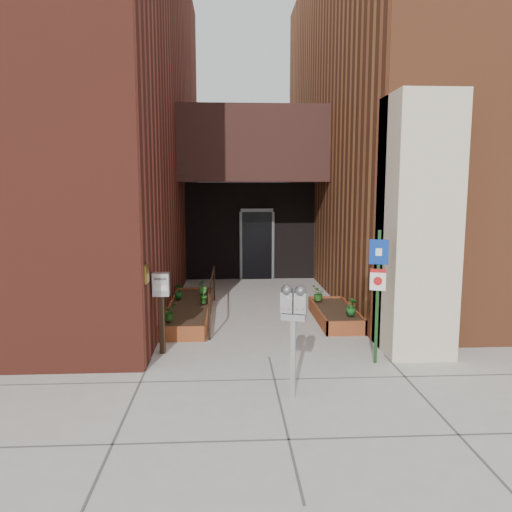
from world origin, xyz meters
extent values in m
plane|color=#9E9991|center=(0.00, 0.00, 0.00)|extent=(80.00, 80.00, 0.00)
cube|color=maroon|center=(-6.00, 6.70, 5.00)|extent=(8.00, 14.60, 10.00)
cube|color=brown|center=(6.00, 7.15, 5.00)|extent=(8.00, 13.70, 10.00)
cube|color=beige|center=(2.55, 0.20, 2.20)|extent=(1.10, 1.20, 4.40)
cube|color=black|center=(0.00, 6.00, 4.00)|extent=(4.20, 2.00, 2.00)
cube|color=black|center=(0.00, 7.40, 1.50)|extent=(4.00, 0.30, 3.00)
cube|color=black|center=(0.20, 7.22, 1.05)|extent=(0.90, 0.06, 2.10)
cube|color=#B79338|center=(-1.99, -0.20, 1.50)|extent=(0.04, 0.30, 0.30)
cube|color=maroon|center=(-1.55, 0.92, 0.15)|extent=(0.90, 0.04, 0.30)
cube|color=maroon|center=(-1.55, 4.48, 0.15)|extent=(0.90, 0.04, 0.30)
cube|color=maroon|center=(-1.98, 2.70, 0.15)|extent=(0.04, 3.60, 0.30)
cube|color=maroon|center=(-1.12, 2.70, 0.15)|extent=(0.04, 3.60, 0.30)
cube|color=black|center=(-1.55, 2.70, 0.13)|extent=(0.82, 3.52, 0.26)
cube|color=maroon|center=(1.60, 1.12, 0.15)|extent=(0.80, 0.04, 0.30)
cube|color=maroon|center=(1.60, 3.28, 0.15)|extent=(0.80, 0.04, 0.30)
cube|color=maroon|center=(1.22, 2.20, 0.15)|extent=(0.04, 2.20, 0.30)
cube|color=maroon|center=(1.98, 2.20, 0.15)|extent=(0.04, 2.20, 0.30)
cube|color=black|center=(1.60, 2.20, 0.13)|extent=(0.72, 2.12, 0.26)
cylinder|color=black|center=(-1.05, 1.00, 0.45)|extent=(0.04, 0.04, 0.90)
cylinder|color=black|center=(-1.05, 4.30, 0.45)|extent=(0.04, 0.04, 0.90)
cylinder|color=black|center=(-1.05, 2.65, 0.88)|extent=(0.04, 3.30, 0.04)
cube|color=#A1A1A3|center=(0.20, -1.62, 0.55)|extent=(0.08, 0.08, 1.09)
cube|color=#A1A1A3|center=(0.20, -1.62, 1.13)|extent=(0.35, 0.22, 0.09)
cube|color=#A1A1A3|center=(0.11, -1.59, 1.33)|extent=(0.19, 0.15, 0.28)
sphere|color=#59595B|center=(0.11, -1.59, 1.49)|extent=(0.16, 0.16, 0.16)
cube|color=white|center=(0.09, -1.64, 1.35)|extent=(0.10, 0.03, 0.05)
cube|color=#B21414|center=(0.09, -1.64, 1.27)|extent=(0.10, 0.03, 0.03)
cube|color=#A1A1A3|center=(0.29, -1.64, 1.33)|extent=(0.19, 0.15, 0.28)
sphere|color=#59595B|center=(0.29, -1.64, 1.49)|extent=(0.16, 0.16, 0.16)
cube|color=white|center=(0.27, -1.70, 1.35)|extent=(0.10, 0.03, 0.05)
cube|color=#B21414|center=(0.27, -1.70, 1.27)|extent=(0.10, 0.03, 0.03)
cube|color=#143915|center=(1.73, -0.37, 1.10)|extent=(0.06, 0.06, 2.20)
cube|color=navy|center=(1.72, -0.40, 1.85)|extent=(0.29, 0.12, 0.40)
cube|color=white|center=(1.71, -0.40, 1.85)|extent=(0.10, 0.05, 0.12)
cube|color=white|center=(1.72, -0.40, 1.40)|extent=(0.24, 0.11, 0.35)
cube|color=#B21414|center=(1.71, -0.40, 1.54)|extent=(0.24, 0.10, 0.06)
cylinder|color=#B21414|center=(1.71, -0.41, 1.38)|extent=(0.14, 0.06, 0.14)
cube|color=black|center=(-1.84, 0.31, 0.52)|extent=(0.10, 0.10, 1.03)
cube|color=silver|center=(-1.84, 0.31, 1.22)|extent=(0.28, 0.21, 0.39)
cube|color=#59595B|center=(-1.83, 0.20, 1.33)|extent=(0.21, 0.01, 0.04)
cube|color=white|center=(-1.83, 0.20, 1.17)|extent=(0.23, 0.01, 0.09)
imported|color=#215B1A|center=(-1.85, 1.36, 0.47)|extent=(0.43, 0.43, 0.34)
imported|color=#205C1A|center=(-1.26, 2.75, 0.49)|extent=(0.28, 0.28, 0.37)
imported|color=#164F19|center=(-1.85, 3.26, 0.47)|extent=(0.23, 0.23, 0.34)
imported|color=#164E1B|center=(-1.33, 3.66, 0.48)|extent=(0.24, 0.24, 0.35)
imported|color=#17521C|center=(1.78, 1.56, 0.48)|extent=(0.21, 0.21, 0.37)
imported|color=#205217|center=(1.85, 1.61, 0.47)|extent=(0.26, 0.26, 0.34)
imported|color=#205418|center=(1.35, 2.85, 0.47)|extent=(0.42, 0.42, 0.35)
camera|label=1|loc=(-0.67, -8.14, 2.89)|focal=35.00mm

